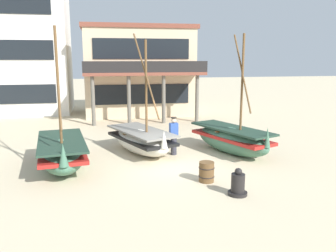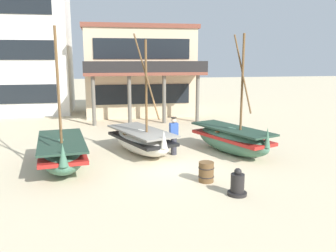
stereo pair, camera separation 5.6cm
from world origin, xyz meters
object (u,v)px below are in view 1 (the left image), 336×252
object	(u,v)px
harbor_building_main	(138,70)
fishing_boat_near_left	(62,152)
fishing_boat_centre_large	(232,139)
fishing_boat_far_right	(142,140)
capstan_winch	(238,185)
wooden_barrel	(207,172)
fisherman_by_hull	(174,136)

from	to	relation	value
harbor_building_main	fishing_boat_near_left	bearing A→B (deg)	-108.85
fishing_boat_centre_large	harbor_building_main	size ratio (longest dim) A/B	0.64
fishing_boat_centre_large	fishing_boat_far_right	world-z (taller)	fishing_boat_far_right
fishing_boat_near_left	capstan_winch	world-z (taller)	fishing_boat_near_left
fishing_boat_centre_large	harbor_building_main	distance (m)	12.91
fishing_boat_centre_large	capstan_winch	world-z (taller)	fishing_boat_centre_large
fishing_boat_far_right	capstan_winch	bearing A→B (deg)	-66.68
capstan_winch	wooden_barrel	xyz separation A→B (m)	(-0.60, 1.34, 0.01)
fishing_boat_near_left	fisherman_by_hull	bearing A→B (deg)	12.28
capstan_winch	wooden_barrel	size ratio (longest dim) A/B	1.25
fishing_boat_near_left	fishing_boat_centre_large	size ratio (longest dim) A/B	1.02
wooden_barrel	harbor_building_main	size ratio (longest dim) A/B	0.09
fisherman_by_hull	fishing_boat_far_right	bearing A→B (deg)	158.31
fishing_boat_centre_large	fishing_boat_far_right	size ratio (longest dim) A/B	0.99
fishing_boat_near_left	capstan_winch	bearing A→B (deg)	-34.69
fisherman_by_hull	harbor_building_main	size ratio (longest dim) A/B	0.21
fishing_boat_near_left	fishing_boat_far_right	size ratio (longest dim) A/B	1.01
harbor_building_main	fishing_boat_centre_large	bearing A→B (deg)	-77.38
fishing_boat_centre_large	fishing_boat_far_right	distance (m)	4.03
capstan_winch	harbor_building_main	size ratio (longest dim) A/B	0.11
capstan_winch	fishing_boat_centre_large	bearing A→B (deg)	70.99
fishing_boat_centre_large	capstan_winch	bearing A→B (deg)	-109.01
fishing_boat_centre_large	fisherman_by_hull	distance (m)	2.61
capstan_winch	harbor_building_main	distance (m)	17.27
fisherman_by_hull	harbor_building_main	bearing A→B (deg)	90.80
fishing_boat_near_left	wooden_barrel	size ratio (longest dim) A/B	7.60
fishing_boat_near_left	harbor_building_main	world-z (taller)	harbor_building_main
fishing_boat_centre_large	capstan_winch	size ratio (longest dim) A/B	5.95
harbor_building_main	wooden_barrel	bearing A→B (deg)	-87.94
fishing_boat_centre_large	capstan_winch	xyz separation A→B (m)	(-1.60, -4.65, -0.31)
capstan_winch	wooden_barrel	distance (m)	1.47
fishing_boat_far_right	capstan_winch	world-z (taller)	fishing_boat_far_right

